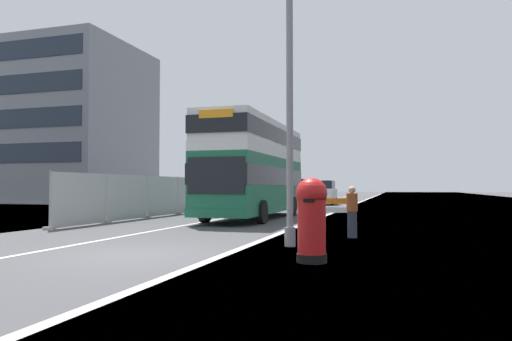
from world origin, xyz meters
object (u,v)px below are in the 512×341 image
object	(u,v)px
double_decker_bus	(255,168)
roadworks_barrier	(330,210)
red_pillar_postbox	(312,216)
car_oncoming_near	(324,193)
car_receding_mid	(303,191)
lamppost_foreground	(290,82)
pedestrian_at_kerb	(352,212)

from	to	relation	value
double_decker_bus	roadworks_barrier	size ratio (longest dim) A/B	6.31
red_pillar_postbox	car_oncoming_near	world-z (taller)	car_oncoming_near
red_pillar_postbox	car_oncoming_near	bearing A→B (deg)	98.25
car_receding_mid	red_pillar_postbox	bearing A→B (deg)	-78.57
double_decker_bus	car_oncoming_near	size ratio (longest dim) A/B	2.71
roadworks_barrier	car_oncoming_near	distance (m)	24.20
lamppost_foreground	car_receding_mid	bearing A→B (deg)	100.65
car_oncoming_near	double_decker_bus	bearing A→B (deg)	-91.77
lamppost_foreground	pedestrian_at_kerb	distance (m)	4.60
lamppost_foreground	car_oncoming_near	distance (m)	29.28
double_decker_bus	car_receding_mid	world-z (taller)	double_decker_bus
roadworks_barrier	car_oncoming_near	world-z (taller)	car_oncoming_near
red_pillar_postbox	car_receding_mid	world-z (taller)	car_receding_mid
double_decker_bus	red_pillar_postbox	bearing A→B (deg)	-67.92
red_pillar_postbox	car_oncoming_near	distance (m)	31.62
lamppost_foreground	car_oncoming_near	xyz separation A→B (m)	(-3.53, 28.87, -3.34)
roadworks_barrier	car_receding_mid	bearing A→B (deg)	102.86
red_pillar_postbox	car_receding_mid	bearing A→B (deg)	101.43
lamppost_foreground	roadworks_barrier	size ratio (longest dim) A/B	5.43
double_decker_bus	car_receding_mid	size ratio (longest dim) A/B	2.33
lamppost_foreground	pedestrian_at_kerb	size ratio (longest dim) A/B	5.79
double_decker_bus	car_oncoming_near	world-z (taller)	double_decker_bus
red_pillar_postbox	car_oncoming_near	xyz separation A→B (m)	(-4.54, 31.30, 0.03)
roadworks_barrier	double_decker_bus	bearing A→B (deg)	130.48
double_decker_bus	red_pillar_postbox	distance (m)	13.69
red_pillar_postbox	car_receding_mid	size ratio (longest dim) A/B	0.38
lamppost_foreground	red_pillar_postbox	bearing A→B (deg)	-67.39
lamppost_foreground	car_oncoming_near	size ratio (longest dim) A/B	2.33
roadworks_barrier	car_receding_mid	size ratio (longest dim) A/B	0.37
double_decker_bus	lamppost_foreground	bearing A→B (deg)	-68.05
double_decker_bus	roadworks_barrier	xyz separation A→B (m)	(4.44, -5.20, -1.78)
lamppost_foreground	red_pillar_postbox	xyz separation A→B (m)	(1.01, -2.43, -3.37)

